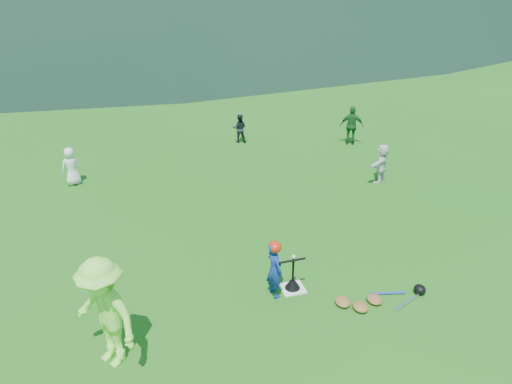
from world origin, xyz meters
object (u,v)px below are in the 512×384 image
(home_plate, at_px, (292,288))
(batting_tee, at_px, (293,283))
(fielder_a, at_px, (71,166))
(fielder_d, at_px, (381,163))
(fielder_b, at_px, (240,128))
(fielder_c, at_px, (352,126))
(adult_coach, at_px, (105,313))
(batter_child, at_px, (274,269))
(equipment_pile, at_px, (375,299))

(home_plate, distance_m, batting_tee, 0.12)
(fielder_a, bearing_deg, fielder_d, 147.75)
(fielder_b, relative_size, batting_tee, 1.42)
(fielder_a, xyz_separation_m, fielder_c, (8.74, 0.61, 0.11))
(fielder_c, height_order, fielder_d, fielder_c)
(adult_coach, relative_size, fielder_c, 1.49)
(fielder_c, height_order, batting_tee, fielder_c)
(fielder_b, xyz_separation_m, fielder_c, (3.48, -1.26, 0.17))
(home_plate, height_order, batting_tee, batting_tee)
(fielder_d, bearing_deg, fielder_c, -140.14)
(fielder_b, relative_size, fielder_c, 0.74)
(home_plate, distance_m, fielder_d, 5.63)
(batter_child, distance_m, batting_tee, 0.60)
(equipment_pile, bearing_deg, fielder_b, 91.80)
(home_plate, bearing_deg, fielder_a, 124.43)
(fielder_b, distance_m, batting_tee, 8.08)
(home_plate, bearing_deg, batting_tee, 0.00)
(fielder_a, xyz_separation_m, equipment_pile, (5.54, -6.97, -0.47))
(fielder_c, bearing_deg, fielder_b, 6.82)
(fielder_d, distance_m, batting_tee, 5.62)
(fielder_a, relative_size, fielder_c, 0.83)
(fielder_b, xyz_separation_m, batting_tee, (-1.05, -8.01, -0.35))
(batter_child, xyz_separation_m, fielder_b, (1.45, 8.07, -0.09))
(home_plate, bearing_deg, fielder_d, 43.96)
(fielder_c, relative_size, batting_tee, 1.91)
(home_plate, relative_size, fielder_a, 0.42)
(batter_child, xyz_separation_m, fielder_a, (-3.81, 6.20, -0.04))
(adult_coach, xyz_separation_m, fielder_b, (4.48, 8.94, -0.48))
(batting_tee, relative_size, equipment_pile, 0.38)
(fielder_d, bearing_deg, fielder_a, -55.45)
(fielder_a, bearing_deg, fielder_c, 166.97)
(fielder_b, distance_m, fielder_c, 3.71)
(batter_child, height_order, batting_tee, batter_child)
(home_plate, distance_m, fielder_c, 8.15)
(fielder_a, height_order, fielder_b, fielder_a)
(batter_child, xyz_separation_m, adult_coach, (-3.02, -0.87, 0.39))
(adult_coach, bearing_deg, equipment_pile, 53.24)
(adult_coach, xyz_separation_m, fielder_c, (7.96, 7.68, -0.32))
(batter_child, relative_size, fielder_c, 0.89)
(fielder_b, xyz_separation_m, equipment_pile, (0.28, -8.83, -0.42))
(home_plate, distance_m, equipment_pile, 1.57)
(batter_child, bearing_deg, home_plate, -91.72)
(batter_child, relative_size, fielder_b, 1.19)
(batter_child, distance_m, fielder_b, 8.20)
(batter_child, distance_m, fielder_a, 7.28)
(adult_coach, xyz_separation_m, fielder_d, (7.46, 4.83, -0.41))
(fielder_b, height_order, equipment_pile, fielder_b)
(fielder_d, bearing_deg, fielder_b, -94.29)
(batting_tee, distance_m, equipment_pile, 1.57)
(home_plate, bearing_deg, equipment_pile, -31.87)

